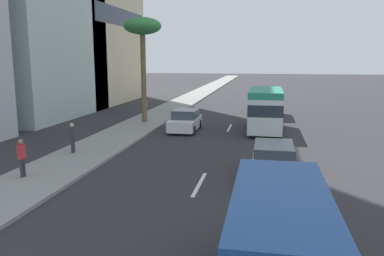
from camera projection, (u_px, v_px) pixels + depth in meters
name	position (u px, v px, depth m)	size (l,w,h in m)	color
ground_plane	(235.00, 118.00, 34.69)	(198.00, 198.00, 0.00)	#2D2D30
sidewalk_right	(159.00, 115.00, 35.96)	(162.00, 3.48, 0.15)	gray
lane_stripe_mid	(199.00, 184.00, 16.45)	(3.20, 0.16, 0.01)	silver
lane_stripe_far	(229.00, 128.00, 29.70)	(3.20, 0.16, 0.01)	silver
car_lead	(185.00, 121.00, 28.41)	(4.10, 1.90, 1.55)	white
van_second	(269.00, 100.00, 35.53)	(4.68, 2.08, 2.51)	silver
van_third	(280.00, 239.00, 8.44)	(5.37, 2.20, 2.44)	#1E478C
car_fourth	(273.00, 162.00, 17.13)	(4.62, 1.88, 1.60)	beige
minibus_fifth	(265.00, 108.00, 28.11)	(6.33, 2.43, 3.04)	silver
pedestrian_near_lamp	(145.00, 106.00, 33.93)	(0.34, 0.25, 1.82)	#333338
pedestrian_mid_block	(72.00, 136.00, 21.17)	(0.33, 0.23, 1.65)	#333338
pedestrian_by_tree	(22.00, 156.00, 16.83)	(0.39, 0.37, 1.67)	#333338
palm_tree	(143.00, 31.00, 30.39)	(2.96, 2.96, 8.23)	brown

